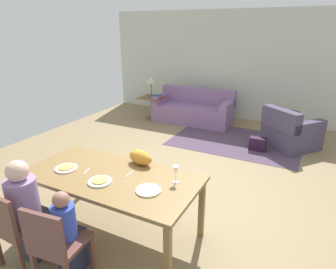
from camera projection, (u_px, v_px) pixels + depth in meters
The scene contains 24 objects.
ground_plane at pixel (190, 169), 4.96m from camera, with size 7.43×6.59×0.02m, color #897450.
back_wall at pixel (243, 66), 7.27m from camera, with size 7.43×0.10×2.70m, color beige.
dining_table at pixel (111, 180), 3.18m from camera, with size 1.95×0.96×0.76m.
plate_near_man at pixel (66, 168), 3.28m from camera, with size 0.25×0.25×0.02m, color white.
pizza_near_man at pixel (66, 167), 3.28m from camera, with size 0.17×0.17×0.01m, color #E0964C.
plate_near_child at pixel (100, 182), 3.01m from camera, with size 0.25×0.25×0.02m, color white.
pizza_near_child at pixel (100, 180), 3.00m from camera, with size 0.17×0.17×0.01m, color tan.
plate_near_woman at pixel (148, 190), 2.84m from camera, with size 0.25×0.25×0.02m, color #EAEACF.
wine_glass at pixel (176, 171), 2.96m from camera, with size 0.07×0.07×0.19m.
fork at pixel (87, 171), 3.24m from camera, with size 0.02×0.15×0.01m, color silver.
knife at pixel (129, 174), 3.17m from camera, with size 0.01×0.17×0.01m, color silver.
dining_chair_man at pixel (14, 225), 2.78m from camera, with size 0.43×0.43×0.87m.
person_man at pixel (29, 213), 2.92m from camera, with size 0.30×0.40×1.11m.
dining_chair_child at pixel (55, 243), 2.55m from camera, with size 0.47×0.47×0.87m.
person_child at pixel (69, 236), 2.72m from camera, with size 0.22×0.30×0.92m.
cat at pixel (141, 157), 3.38m from camera, with size 0.32×0.16×0.17m, color orange.
area_rug at pixel (236, 141), 6.16m from camera, with size 2.60×1.80×0.01m, color #4E3D52.
couch at pixel (193, 110), 7.34m from camera, with size 1.96×0.86×0.82m.
armchair at pixel (290, 132), 5.75m from camera, with size 1.20×1.20×0.82m.
side_table at pixel (152, 105), 7.56m from camera, with size 0.56×0.56×0.58m.
table_lamp at pixel (151, 80), 7.34m from camera, with size 0.26×0.26×0.54m.
book_lower at pixel (158, 97), 7.37m from camera, with size 0.22×0.16×0.03m, color maroon.
book_upper at pixel (157, 96), 7.45m from camera, with size 0.22×0.16×0.03m, color #2E4C81.
handbag at pixel (258, 144), 5.65m from camera, with size 0.32×0.16×0.26m, color #28112A.
Camera 1 is at (1.69, -3.43, 2.27)m, focal length 30.92 mm.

